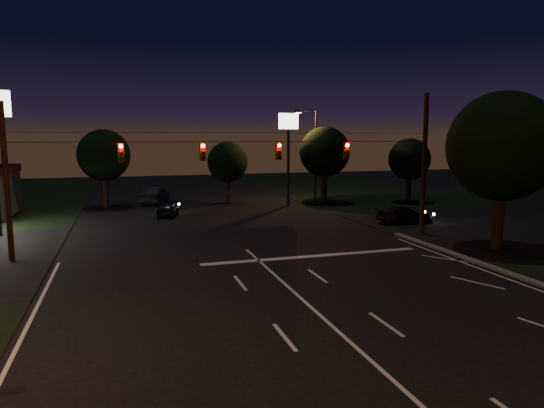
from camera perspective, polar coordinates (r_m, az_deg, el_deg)
name	(u,v)px	position (r m, az deg, el deg)	size (l,w,h in m)	color
ground	(366,357)	(14.80, 11.03, -17.22)	(140.00, 140.00, 0.00)	black
cross_street_right	(509,225)	(38.86, 26.10, -2.21)	(20.00, 16.00, 0.02)	black
stop_bar	(313,256)	(25.87, 4.85, -6.12)	(12.00, 0.50, 0.01)	silver
utility_pole_right	(421,234)	(33.11, 17.14, -3.38)	(0.30, 0.30, 9.00)	black
utility_pole_left	(12,261)	(28.03, -28.24, -5.97)	(0.28, 0.28, 8.00)	black
signal_span	(242,151)	(27.51, -3.60, 6.29)	(24.00, 0.40, 1.56)	black
pole_sign_right	(288,138)	(44.20, 1.94, 7.82)	(1.80, 0.30, 8.40)	black
street_light_right_far	(313,148)	(47.22, 4.88, 6.59)	(2.20, 0.35, 9.00)	black
tree_right_near	(501,148)	(29.68, 25.32, 6.01)	(6.00, 6.00, 8.76)	black
tree_far_b	(104,156)	(45.94, -19.14, 5.37)	(4.60, 4.60, 6.98)	black
tree_far_c	(227,163)	(45.92, -5.26, 4.88)	(3.80, 3.80, 5.86)	black
tree_far_d	(324,152)	(46.73, 6.17, 6.05)	(4.80, 4.80, 7.30)	black
tree_far_e	(409,160)	(48.75, 15.81, 5.03)	(4.00, 4.00, 6.18)	black
car_oncoming_a	(168,209)	(39.52, -12.14, -0.53)	(1.44, 3.58, 1.22)	black
car_oncoming_b	(155,195)	(47.41, -13.59, 0.99)	(1.65, 4.73, 1.56)	black
car_cross	(405,215)	(36.64, 15.36, -1.29)	(1.70, 4.19, 1.22)	black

